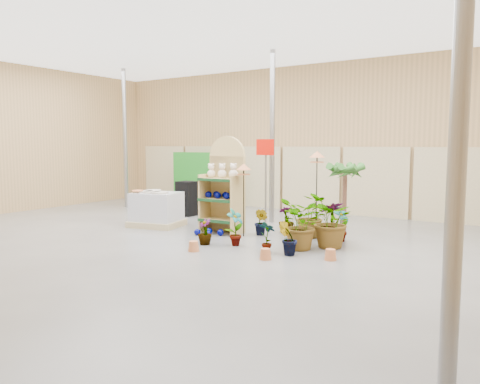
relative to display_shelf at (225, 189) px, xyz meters
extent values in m
cube|color=#595959|center=(0.25, -1.68, -1.09)|extent=(15.00, 12.00, 0.10)
cube|color=white|center=(0.25, -1.68, 3.51)|extent=(15.00, 12.00, 0.10)
cube|color=#A17E4E|center=(0.25, 4.37, 1.21)|extent=(15.00, 0.10, 4.50)
cylinder|color=gray|center=(5.75, -5.18, 1.21)|extent=(0.14, 0.14, 4.50)
cylinder|color=gray|center=(-5.25, 1.82, 1.21)|extent=(0.14, 0.14, 4.50)
cylinder|color=gray|center=(0.25, 1.82, 1.21)|extent=(0.14, 0.14, 4.50)
cube|color=tan|center=(-5.75, 4.24, -0.04)|extent=(1.90, 0.06, 2.00)
cube|color=tan|center=(-3.75, 4.24, -0.04)|extent=(1.90, 0.06, 2.00)
cube|color=tan|center=(-1.75, 4.24, -0.04)|extent=(1.90, 0.06, 2.00)
cube|color=tan|center=(0.25, 4.24, -0.04)|extent=(1.90, 0.06, 2.00)
cube|color=tan|center=(2.25, 4.24, -0.04)|extent=(1.90, 0.06, 2.00)
cube|color=tan|center=(4.25, 4.24, -0.04)|extent=(1.90, 0.06, 2.00)
cube|color=tan|center=(0.00, 0.10, -0.14)|extent=(0.95, 0.13, 1.79)
cylinder|color=tan|center=(0.00, 0.10, 0.76)|extent=(0.95, 0.13, 0.95)
cube|color=tan|center=(0.00, -0.17, -0.72)|extent=(0.93, 0.57, 0.04)
cube|color=#0F3819|center=(0.00, -0.43, -0.72)|extent=(0.91, 0.08, 0.06)
cube|color=tan|center=(0.00, -0.17, -0.24)|extent=(0.93, 0.57, 0.04)
cube|color=#0F3819|center=(0.00, -0.43, -0.24)|extent=(0.91, 0.08, 0.06)
cube|color=tan|center=(0.00, -0.17, 0.23)|extent=(0.93, 0.57, 0.04)
cube|color=#0F3819|center=(0.00, -0.43, 0.23)|extent=(0.91, 0.08, 0.06)
cube|color=tan|center=(-0.45, -0.17, -0.35)|extent=(0.07, 0.53, 1.37)
cube|color=tan|center=(0.45, -0.17, -0.35)|extent=(0.07, 0.53, 1.37)
sphere|color=beige|center=(-0.32, -0.11, 0.34)|extent=(0.19, 0.19, 0.19)
sphere|color=beige|center=(-0.32, -0.11, 0.50)|extent=(0.15, 0.15, 0.15)
sphere|color=beige|center=(0.00, -0.11, 0.35)|extent=(0.20, 0.20, 0.20)
sphere|color=beige|center=(0.00, -0.11, 0.51)|extent=(0.15, 0.15, 0.15)
sphere|color=beige|center=(0.32, -0.11, 0.36)|extent=(0.21, 0.21, 0.21)
sphere|color=beige|center=(0.32, -0.11, 0.52)|extent=(0.15, 0.15, 0.15)
sphere|color=#00045E|center=(-0.34, -0.19, -0.15)|extent=(0.16, 0.16, 0.16)
sphere|color=#00045E|center=(-0.20, -0.06, -0.15)|extent=(0.16, 0.16, 0.16)
sphere|color=#00045E|center=(-0.07, -0.19, -0.15)|extent=(0.16, 0.16, 0.16)
sphere|color=#00045E|center=(0.07, -0.06, -0.15)|extent=(0.16, 0.16, 0.16)
sphere|color=#00045E|center=(0.20, -0.19, -0.15)|extent=(0.16, 0.16, 0.16)
sphere|color=#00045E|center=(0.34, -0.06, -0.15)|extent=(0.16, 0.16, 0.16)
sphere|color=#00045E|center=(-0.29, -0.69, -0.96)|extent=(0.15, 0.15, 0.15)
sphere|color=#00045E|center=(-0.13, -0.45, -0.96)|extent=(0.15, 0.15, 0.15)
sphere|color=#00045E|center=(0.03, -0.69, -0.96)|extent=(0.15, 0.15, 0.15)
sphere|color=#00045E|center=(0.19, -0.45, -0.96)|extent=(0.15, 0.15, 0.15)
cube|color=tan|center=(-1.90, -0.31, -0.96)|extent=(1.41, 1.26, 0.15)
cube|color=silver|center=(-1.90, -0.31, -0.53)|extent=(1.29, 1.13, 0.71)
cylinder|color=#B3A896|center=(-2.15, -0.46, -0.16)|extent=(0.40, 0.40, 0.04)
cylinder|color=#B3A896|center=(-1.90, -0.46, -0.16)|extent=(0.40, 0.40, 0.04)
cylinder|color=#B3A896|center=(-1.64, -0.46, -0.16)|extent=(0.40, 0.40, 0.04)
cylinder|color=#B3A896|center=(-2.15, -0.15, -0.16)|extent=(0.40, 0.40, 0.04)
cube|color=black|center=(-2.41, 1.51, -0.79)|extent=(0.50, 0.50, 0.50)
cube|color=black|center=(-2.41, 1.51, -0.29)|extent=(0.50, 0.50, 0.50)
cube|color=#1B711D|center=(-3.55, 3.52, -0.14)|extent=(2.00, 0.30, 1.80)
cylinder|color=gray|center=(0.35, 1.32, 0.06)|extent=(0.05, 0.05, 2.20)
cube|color=#B80D02|center=(0.35, 1.28, 0.96)|extent=(0.50, 0.03, 0.40)
cylinder|color=black|center=(0.66, -0.20, -0.33)|extent=(0.02, 0.02, 1.40)
cylinder|color=#BE6A3C|center=(0.66, -0.20, 0.37)|extent=(0.30, 0.30, 0.02)
cone|color=#BE6A3C|center=(0.66, -0.20, 0.54)|extent=(0.34, 0.34, 0.14)
cylinder|color=black|center=(2.13, 0.45, -0.19)|extent=(0.02, 0.02, 1.69)
cylinder|color=#BE6A3C|center=(2.13, 0.45, 0.65)|extent=(0.30, 0.30, 0.02)
cone|color=#BE6A3C|center=(2.13, 0.45, 0.82)|extent=(0.34, 0.34, 0.14)
cylinder|color=black|center=(-2.32, 3.12, -0.21)|extent=(0.02, 0.02, 1.65)
cylinder|color=#BE6A3C|center=(-2.32, 3.12, 0.61)|extent=(0.30, 0.30, 0.02)
cone|color=#BE6A3C|center=(-2.32, 3.12, 0.78)|extent=(0.34, 0.34, 0.14)
cylinder|color=brown|center=(2.48, 1.23, -0.33)|extent=(0.10, 0.10, 1.41)
imported|color=#2A6421|center=(1.05, -1.13, -0.65)|extent=(0.33, 0.44, 0.77)
imported|color=#2A6421|center=(2.35, -0.75, -0.53)|extent=(1.08, 1.14, 1.01)
imported|color=#2A6421|center=(2.65, 0.15, -0.59)|extent=(0.70, 0.70, 0.89)
imported|color=#2A6421|center=(2.71, 0.46, -0.66)|extent=(0.39, 0.46, 0.75)
imported|color=#2A6421|center=(0.94, 0.11, -0.73)|extent=(0.41, 0.37, 0.62)
imported|color=#2A6421|center=(1.99, 0.52, -0.55)|extent=(0.97, 0.87, 0.97)
imported|color=#2A6421|center=(0.46, -1.38, -0.77)|extent=(0.39, 0.39, 0.54)
imported|color=#2A6421|center=(1.90, -1.30, -0.73)|extent=(0.35, 0.25, 0.62)
imported|color=#2A6421|center=(2.34, -1.29, -0.71)|extent=(0.45, 0.45, 0.65)
imported|color=#2A6421|center=(2.79, -0.27, -0.49)|extent=(1.20, 1.26, 1.10)
imported|color=#2A6421|center=(1.28, 0.68, -0.72)|extent=(0.49, 0.49, 0.63)
camera|label=1|loc=(6.30, -8.96, 1.04)|focal=35.00mm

